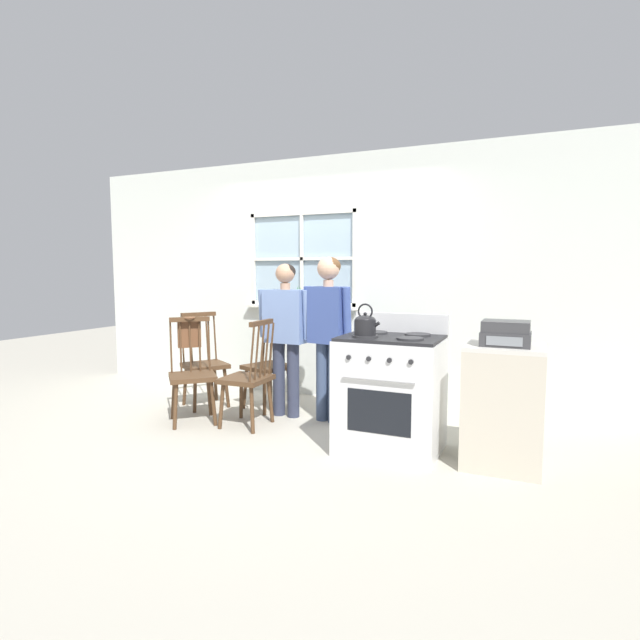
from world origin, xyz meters
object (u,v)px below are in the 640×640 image
Objects in this scene: chair_center_cluster at (204,365)px; person_teen_center at (328,322)px; chair_by_window at (192,376)px; chair_near_stove at (248,379)px; potted_plant at (299,299)px; chair_near_wall at (269,367)px; handbag at (189,333)px; stereo at (506,334)px; person_elderly_left at (285,326)px; stove at (391,392)px; kettle at (365,324)px; side_counter at (503,406)px.

chair_center_cluster is 1.51m from person_teen_center.
person_teen_center is at bearing -18.43° from chair_by_window.
chair_near_stove is 4.28× the size of potted_plant.
chair_near_wall is 3.24× the size of handbag.
person_elderly_left is at bearing 166.07° from stereo.
chair_near_wall is 1.63m from stove.
kettle reaches higher than side_counter.
stove reaches higher than stereo.
kettle is at bearing -39.53° from person_teen_center.
potted_plant is 0.26× the size of side_counter.
person_teen_center is 1.39m from handbag.
chair_near_stove is at bearing -5.42° from handbag.
stereo is at bearing 95.03° from chair_near_wall.
stove is at bearing 86.96° from chair_near_wall.
chair_near_wall is 0.59m from chair_near_stove.
potted_plant is 2.72m from side_counter.
chair_near_wall is 0.71m from chair_center_cluster.
chair_by_window is 0.57m from chair_near_stove.
person_teen_center is 6.34× the size of kettle.
potted_plant is at bearing 140.24° from person_teen_center.
potted_plant is at bearing -7.84° from chair_center_cluster.
handbag is at bearing -133.03° from chair_center_cluster.
kettle is 0.73× the size of stereo.
potted_plant reaches higher than chair_center_cluster.
chair_center_cluster is 1.27m from potted_plant.
chair_by_window is 0.81m from chair_near_wall.
side_counter is (2.30, -1.28, -0.67)m from potted_plant.
chair_center_cluster is 2.17m from kettle.
potted_plant is 0.76× the size of handbag.
stereo is (2.30, -1.30, -0.13)m from potted_plant.
chair_center_cluster is at bearing 167.40° from stove.
potted_plant is (0.03, 0.64, 0.67)m from chair_near_wall.
side_counter is 0.54m from stereo.
chair_center_cluster is at bearing -131.24° from potted_plant.
chair_by_window is 2.92× the size of stereo.
chair_near_stove is at bearing -110.28° from person_elderly_left.
chair_near_stove is 4.02× the size of kettle.
chair_by_window is 1.56m from potted_plant.
side_counter is at bearing 1.38° from stove.
chair_near_stove and handbag have the same top height.
stereo is (2.78, 0.02, 0.54)m from chair_by_window.
stereo is at bearing -2.91° from handbag.
person_teen_center reaches higher than person_elderly_left.
chair_near_wall is at bearing 164.65° from side_counter.
stove is (0.76, -0.52, -0.48)m from person_teen_center.
chair_by_window is 0.44m from handbag.
stove is 2.06m from potted_plant.
kettle is (0.58, -0.65, 0.07)m from person_teen_center.
person_elderly_left is 1.67× the size of side_counter.
side_counter is at bearing -8.77° from person_teen_center.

